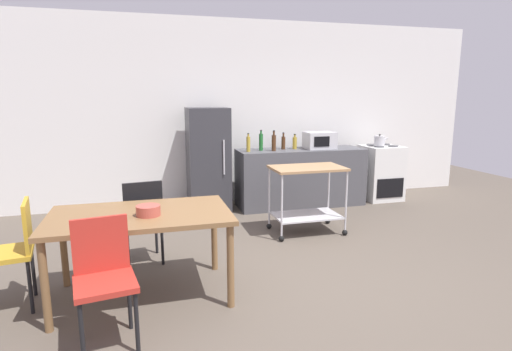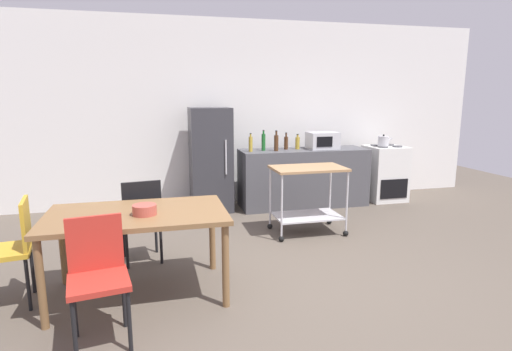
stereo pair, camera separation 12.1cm
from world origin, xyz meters
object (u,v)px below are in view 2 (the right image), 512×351
bottle_vinegar (286,143)px  bottle_hot_sauce (251,144)px  chair_mustard (12,245)px  refrigerator (211,160)px  chair_black (141,215)px  kettle (383,141)px  stove_oven (385,173)px  kitchen_cart (308,189)px  bottle_sparkling_water (297,143)px  chair_red (98,272)px  bottle_sesame_oil (263,142)px  bottle_soy_sauce (276,143)px  fruit_bowl (145,210)px  dining_table (137,221)px  microwave (323,141)px

bottle_vinegar → bottle_hot_sauce: bearing=-168.5°
chair_mustard → refrigerator: bearing=132.6°
chair_black → kettle: kettle is taller
chair_mustard → kettle: size_ratio=3.71×
stove_oven → bottle_vinegar: size_ratio=3.52×
chair_mustard → kitchen_cart: 3.23m
stove_oven → bottle_hot_sauce: 2.39m
bottle_vinegar → bottle_sparkling_water: bottle_vinegar is taller
chair_red → bottle_hot_sauce: 3.60m
chair_red → chair_mustard: bearing=126.5°
refrigerator → bottle_sesame_oil: 0.84m
bottle_hot_sauce → bottle_sparkling_water: bearing=8.0°
bottle_soy_sauce → fruit_bowl: bearing=-127.2°
bottle_sparkling_water → kitchen_cart: bearing=-103.9°
bottle_sesame_oil → bottle_soy_sauce: bottle_sesame_oil is taller
dining_table → chair_black: (0.01, 0.73, -0.15)m
dining_table → bottle_sparkling_water: size_ratio=6.38×
bottle_soy_sauce → bottle_sparkling_water: (0.39, 0.13, -0.03)m
refrigerator → bottle_sparkling_water: 1.38m
bottle_hot_sauce → bottle_vinegar: bottle_hot_sauce is taller
stove_oven → chair_black: bearing=-155.4°
stove_oven → kettle: 0.57m
bottle_sparkling_water → fruit_bowl: bottle_sparkling_water is taller
bottle_sesame_oil → bottle_vinegar: size_ratio=1.19×
chair_mustard → bottle_vinegar: bottle_vinegar is taller
chair_black → refrigerator: (0.98, 1.86, 0.26)m
dining_table → bottle_sesame_oil: 3.09m
kettle → chair_mustard: bearing=-154.0°
bottle_hot_sauce → kettle: 2.20m
chair_red → stove_oven: stove_oven is taller
bottle_soy_sauce → microwave: 0.78m
dining_table → stove_oven: size_ratio=1.63×
chair_black → bottle_soy_sauce: 2.62m
chair_red → kitchen_cart: chair_red is taller
kitchen_cart → microwave: (0.72, 1.26, 0.46)m
stove_oven → kitchen_cart: 2.27m
chair_black → bottle_vinegar: bearing=-148.1°
bottle_vinegar → kettle: size_ratio=1.09×
chair_mustard → chair_red: same height
dining_table → microwave: size_ratio=3.26×
dining_table → chair_black: bearing=89.3°
bottle_hot_sauce → chair_black: bearing=-132.6°
dining_table → bottle_soy_sauce: (1.96, 2.40, 0.36)m
bottle_sesame_oil → bottle_sparkling_water: bottle_sesame_oil is taller
bottle_hot_sauce → fruit_bowl: bearing=-120.9°
refrigerator → fruit_bowl: (-0.92, -2.68, 0.02)m
refrigerator → microwave: (1.75, -0.12, 0.25)m
refrigerator → bottle_hot_sauce: bearing=-16.2°
kitchen_cart → bottle_hot_sauce: size_ratio=3.31×
chair_mustard → stove_oven: 5.46m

